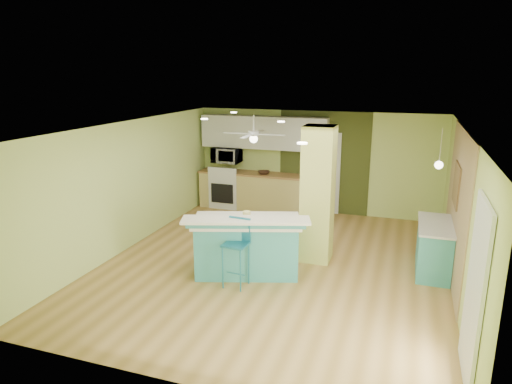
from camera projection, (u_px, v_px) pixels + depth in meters
floor at (275, 265)px, 8.32m from camera, size 6.00×7.00×0.01m
ceiling at (276, 127)px, 7.68m from camera, size 6.00×7.00×0.01m
wall_back at (316, 162)px, 11.21m from camera, size 6.00×0.01×2.50m
wall_front at (181, 283)px, 4.79m from camera, size 6.00×0.01×2.50m
wall_left at (129, 185)px, 8.94m from camera, size 0.01×7.00×2.50m
wall_right at (461, 215)px, 7.06m from camera, size 0.01×7.00×2.50m
wood_panel at (457, 205)px, 7.62m from camera, size 0.02×3.40×2.50m
olive_accent at (324, 163)px, 11.13m from camera, size 2.20×0.02×2.50m
interior_door at (323, 173)px, 11.17m from camera, size 0.82×0.05×2.00m
french_door at (475, 293)px, 5.02m from camera, size 0.04×1.08×2.10m
column at (318, 195)px, 8.26m from camera, size 0.55×0.55×2.50m
kitchen_run at (262, 191)px, 11.53m from camera, size 3.25×0.63×0.94m
stove at (227, 189)px, 11.82m from camera, size 0.76×0.66×1.08m
upper_cabinets at (263, 133)px, 11.27m from camera, size 3.20×0.34×0.80m
microwave at (226, 155)px, 11.61m from camera, size 0.70×0.48×0.39m
ceiling_fan at (254, 134)px, 9.96m from camera, size 1.41×1.41×0.61m
pendant_lamp at (439, 165)px, 7.70m from camera, size 0.14×0.14×0.69m
wall_decor at (457, 185)px, 7.73m from camera, size 0.03×0.90×0.70m
peninsula at (247, 245)px, 7.88m from camera, size 2.19×1.64×1.11m
bar_stool at (237, 241)px, 7.36m from camera, size 0.40×0.40×1.13m
side_counter at (434, 247)px, 7.94m from camera, size 0.58×1.36×0.87m
fruit_bowl at (264, 173)px, 11.33m from camera, size 0.40×0.40×0.08m
canister at (247, 216)px, 7.66m from camera, size 0.13×0.13×0.18m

